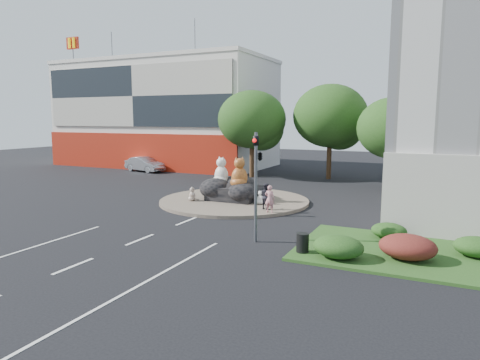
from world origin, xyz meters
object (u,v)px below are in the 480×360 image
object	(u,v)px
kitten_white	(260,197)
litter_bin	(303,243)
cat_tabby	(239,172)
pedestrian_pink	(270,199)
cat_white	(221,171)
parked_car	(145,164)
pedestrian_dark	(266,196)
kitten_calico	(192,194)

from	to	relation	value
kitten_white	litter_bin	xyz separation A→B (m)	(5.28, -8.17, -0.13)
kitten_white	litter_bin	distance (m)	9.73
cat_tabby	pedestrian_pink	bearing A→B (deg)	-69.18
litter_bin	cat_white	bearing A→B (deg)	133.33
parked_car	kitten_white	bearing A→B (deg)	-110.69
cat_white	pedestrian_dark	xyz separation A→B (m)	(4.19, -2.22, -1.09)
cat_tabby	parked_car	bearing A→B (deg)	113.64
pedestrian_pink	litter_bin	world-z (taller)	pedestrian_pink
kitten_calico	litter_bin	distance (m)	12.20
cat_white	litter_bin	world-z (taller)	cat_white
kitten_white	pedestrian_pink	bearing A→B (deg)	-64.73
kitten_calico	kitten_white	size ratio (longest dim) A/B	1.06
pedestrian_dark	cat_white	bearing A→B (deg)	-2.31
pedestrian_pink	pedestrian_dark	distance (m)	0.94
cat_tabby	kitten_calico	world-z (taller)	cat_tabby
cat_tabby	parked_car	xyz separation A→B (m)	(-16.65, 11.53, -1.34)
kitten_calico	pedestrian_dark	xyz separation A→B (m)	(5.40, -0.38, 0.31)
cat_white	pedestrian_pink	world-z (taller)	cat_white
cat_white	pedestrian_dark	bearing A→B (deg)	-5.16
kitten_calico	kitten_white	xyz separation A→B (m)	(4.52, 0.91, -0.03)
cat_white	parked_car	size ratio (longest dim) A/B	0.41
cat_tabby	pedestrian_pink	xyz separation A→B (m)	(3.04, -2.34, -1.13)
kitten_white	kitten_calico	bearing A→B (deg)	-178.14
cat_white	pedestrian_dark	distance (m)	4.86
pedestrian_pink	parked_car	world-z (taller)	pedestrian_pink
parked_car	litter_bin	distance (m)	30.88
kitten_white	parked_car	xyz separation A→B (m)	(-18.26, 11.81, 0.14)
kitten_white	pedestrian_pink	distance (m)	2.53
pedestrian_pink	pedestrian_dark	bearing A→B (deg)	-55.46
kitten_calico	pedestrian_dark	world-z (taller)	pedestrian_dark
pedestrian_dark	litter_bin	xyz separation A→B (m)	(4.40, -6.87, -0.47)
pedestrian_pink	pedestrian_dark	xyz separation A→B (m)	(-0.54, 0.77, -0.01)
cat_white	cat_tabby	xyz separation A→B (m)	(1.69, -0.65, 0.05)
kitten_calico	kitten_white	distance (m)	4.61
cat_white	pedestrian_pink	size ratio (longest dim) A/B	1.22
kitten_white	pedestrian_pink	world-z (taller)	pedestrian_pink
kitten_white	parked_car	world-z (taller)	parked_car
litter_bin	pedestrian_pink	bearing A→B (deg)	122.26
litter_bin	kitten_white	bearing A→B (deg)	122.91
kitten_calico	cat_tabby	bearing A→B (deg)	67.66
kitten_calico	litter_bin	bearing A→B (deg)	8.89
kitten_calico	cat_white	bearing A→B (deg)	101.93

